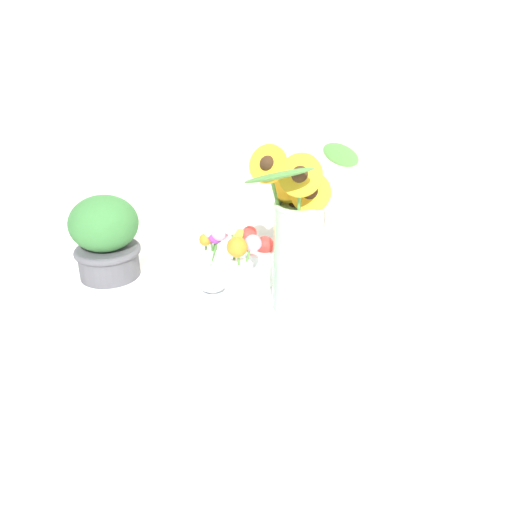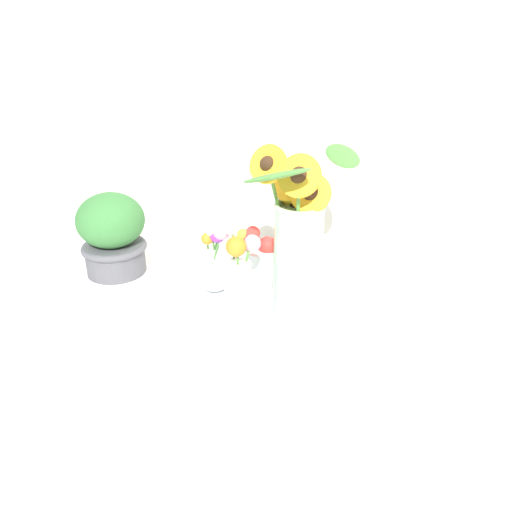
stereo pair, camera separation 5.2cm
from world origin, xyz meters
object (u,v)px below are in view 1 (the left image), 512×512
object	(u,v)px
vase_bulb_right	(213,266)
potted_plant	(106,237)
mason_jar_sunflowers	(297,239)
vase_small_center	(239,279)
vase_small_back	(256,259)
serving_tray	(256,312)

from	to	relation	value
vase_bulb_right	potted_plant	bearing A→B (deg)	-177.93
mason_jar_sunflowers	potted_plant	size ratio (longest dim) A/B	1.74
vase_small_center	vase_small_back	xyz separation A→B (m)	(-0.03, 0.15, -0.03)
vase_bulb_right	vase_small_back	bearing A→B (deg)	49.89
serving_tray	mason_jar_sunflowers	size ratio (longest dim) A/B	1.18
serving_tray	potted_plant	distance (m)	0.42
mason_jar_sunflowers	serving_tray	bearing A→B (deg)	-149.59
mason_jar_sunflowers	vase_bulb_right	xyz separation A→B (m)	(-0.19, -0.02, -0.09)
vase_small_center	vase_bulb_right	xyz separation A→B (m)	(-0.10, 0.07, -0.02)
vase_small_center	vase_small_back	bearing A→B (deg)	102.26
mason_jar_sunflowers	vase_small_back	size ratio (longest dim) A/B	2.62
mason_jar_sunflowers	vase_small_center	world-z (taller)	mason_jar_sunflowers
serving_tray	vase_small_back	distance (m)	0.14
vase_small_back	potted_plant	size ratio (longest dim) A/B	0.66
serving_tray	potted_plant	size ratio (longest dim) A/B	2.05
vase_bulb_right	potted_plant	xyz separation A→B (m)	(-0.29, -0.01, 0.02)
serving_tray	vase_bulb_right	bearing A→B (deg)	168.27
mason_jar_sunflowers	vase_bulb_right	distance (m)	0.21
serving_tray	potted_plant	world-z (taller)	potted_plant
mason_jar_sunflowers	vase_small_center	bearing A→B (deg)	-137.09
vase_small_center	vase_bulb_right	world-z (taller)	vase_small_center
mason_jar_sunflowers	vase_small_back	distance (m)	0.17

